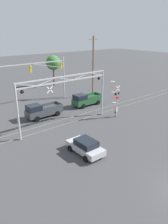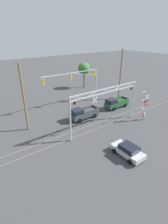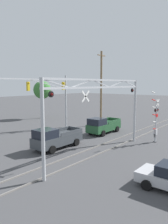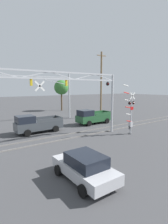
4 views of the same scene
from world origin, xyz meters
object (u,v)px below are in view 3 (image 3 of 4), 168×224
Objects in this scene: crossing_signal_mast at (156,122)px; background_tree_beyond_span at (42,90)px; pickup_truck_following at (103,126)px; utility_pole_right at (101,88)px; crossing_gantry at (101,102)px; pickup_truck_lead at (56,138)px; traffic_signal_span at (47,92)px.

crossing_signal_mast is 21.61m from background_tree_beyond_span.
crossing_signal_mast is at bearing -90.22° from pickup_truck_following.
utility_pole_right is (4.29, 9.68, 3.26)m from crossing_signal_mast.
background_tree_beyond_span is (-1.07, 11.52, -0.51)m from utility_pole_right.
utility_pole_right is (4.26, 3.23, 4.45)m from pickup_truck_following.
background_tree_beyond_span is (3.22, 21.19, 2.74)m from crossing_signal_mast.
background_tree_beyond_span reaches higher than pickup_truck_following.
crossing_gantry is at bearing -145.42° from utility_pole_right.
utility_pole_right is at bearing -84.69° from background_tree_beyond_span.
pickup_truck_lead is (-7.85, 6.35, -1.19)m from crossing_signal_mast.
background_tree_beyond_span is at bearing 52.74° from traffic_signal_span.
pickup_truck_lead is 7.88m from pickup_truck_following.
utility_pole_right is (11.26, 7.77, 0.90)m from crossing_gantry.
background_tree_beyond_span is at bearing 81.37° from crossing_signal_mast.
pickup_truck_following is 6.96m from utility_pole_right.
traffic_signal_span is at bearing 105.22° from crossing_signal_mast.
crossing_gantry is at bearing -117.86° from background_tree_beyond_span.
utility_pole_right is at bearing 34.58° from crossing_gantry.
pickup_truck_lead is at bearing 101.17° from crossing_gantry.
crossing_signal_mast is 13.26m from traffic_signal_span.
pickup_truck_lead and pickup_truck_following have the same top height.
crossing_gantry is at bearing -108.67° from traffic_signal_span.
crossing_gantry reaches higher than pickup_truck_following.
utility_pole_right is 11.58m from background_tree_beyond_span.
background_tree_beyond_span reaches higher than crossing_signal_mast.
traffic_signal_span is (3.58, 10.59, 0.48)m from crossing_gantry.
crossing_signal_mast reaches higher than pickup_truck_lead.
crossing_gantry reaches higher than crossing_signal_mast.
traffic_signal_span reaches higher than pickup_truck_lead.
crossing_gantry is at bearing -78.83° from pickup_truck_lead.
traffic_signal_span is (-3.40, 12.50, 2.84)m from crossing_signal_mast.
pickup_truck_following is (7.00, 4.53, -3.55)m from crossing_gantry.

